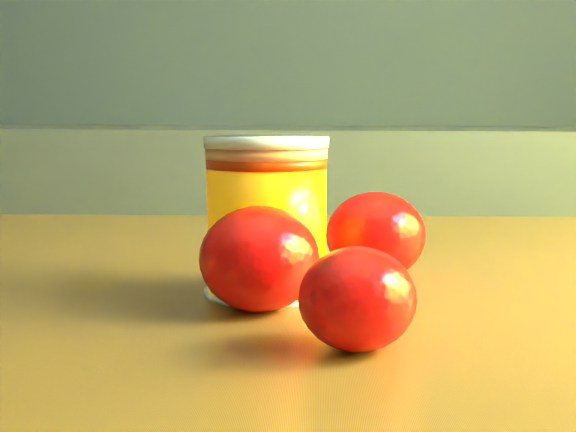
# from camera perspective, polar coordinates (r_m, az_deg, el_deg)

# --- Properties ---
(kitchen_counter) EXTENTS (3.15, 0.60, 0.90)m
(kitchen_counter) POSITION_cam_1_polar(r_m,az_deg,el_deg) (2.23, -12.49, -5.43)
(kitchen_counter) COLOR #525358
(kitchen_counter) RESTS_ON ground
(table) EXTENTS (1.19, 0.92, 0.82)m
(table) POSITION_cam_1_polar(r_m,az_deg,el_deg) (0.61, 11.54, -14.61)
(table) COLOR brown
(table) RESTS_ON ground
(juice_glass) EXTENTS (0.08, 0.08, 0.10)m
(juice_glass) POSITION_cam_1_polar(r_m,az_deg,el_deg) (0.53, -1.53, -0.08)
(juice_glass) COLOR orange
(juice_glass) RESTS_ON table
(orange_front) EXTENTS (0.09, 0.09, 0.07)m
(orange_front) POSITION_cam_1_polar(r_m,az_deg,el_deg) (0.49, -2.05, -3.06)
(orange_front) COLOR #FF0E05
(orange_front) RESTS_ON table
(orange_back) EXTENTS (0.09, 0.09, 0.06)m
(orange_back) POSITION_cam_1_polar(r_m,az_deg,el_deg) (0.59, 6.25, -1.37)
(orange_back) COLOR #FF0E05
(orange_back) RESTS_ON table
(orange_extra) EXTENTS (0.06, 0.06, 0.05)m
(orange_extra) POSITION_cam_1_polar(r_m,az_deg,el_deg) (0.41, 4.93, -5.89)
(orange_extra) COLOR #FF0E05
(orange_extra) RESTS_ON table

